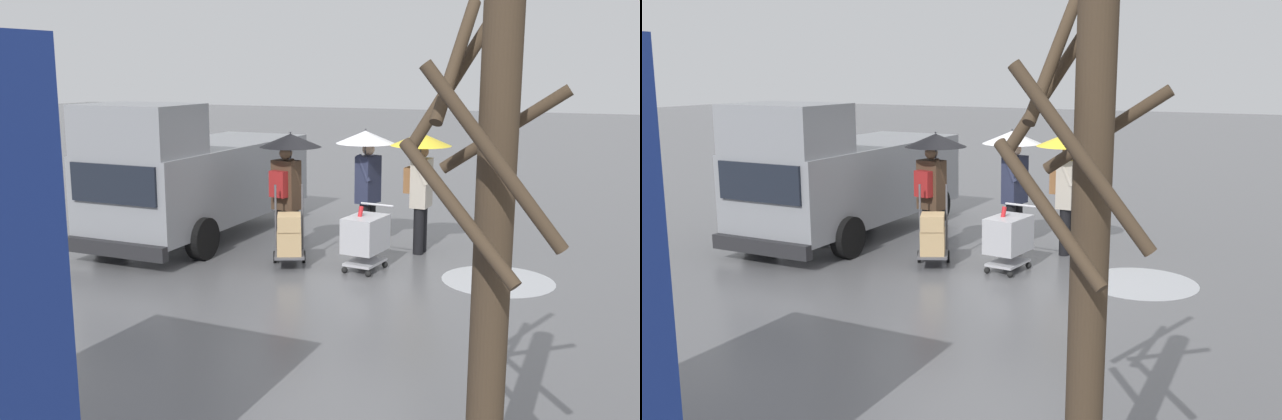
% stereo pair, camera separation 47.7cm
% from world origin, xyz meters
% --- Properties ---
extents(ground_plane, '(90.00, 90.00, 0.00)m').
position_xyz_m(ground_plane, '(0.00, 0.00, 0.00)').
color(ground_plane, '#5B5B5E').
extents(slush_patch_near_cluster, '(1.99, 1.99, 0.01)m').
position_xyz_m(slush_patch_near_cluster, '(3.97, -0.80, 0.00)').
color(slush_patch_near_cluster, '#999BA0').
rests_on(slush_patch_near_cluster, ground).
extents(slush_patch_under_van, '(1.69, 1.69, 0.01)m').
position_xyz_m(slush_patch_under_van, '(-2.43, -0.61, 0.00)').
color(slush_patch_under_van, '#ADAFB5').
rests_on(slush_patch_under_van, ground).
extents(cargo_van_parked_right, '(2.24, 5.36, 2.60)m').
position_xyz_m(cargo_van_parked_right, '(3.35, -1.18, 1.18)').
color(cargo_van_parked_right, gray).
rests_on(cargo_van_parked_right, ground).
extents(shopping_cart_vendor, '(0.63, 0.87, 1.04)m').
position_xyz_m(shopping_cart_vendor, '(-0.38, -0.33, 0.57)').
color(shopping_cart_vendor, '#B2B2B7').
rests_on(shopping_cart_vendor, ground).
extents(hand_dolly_boxes, '(0.77, 0.85, 1.32)m').
position_xyz_m(hand_dolly_boxes, '(0.80, 0.01, 0.52)').
color(hand_dolly_boxes, '#515156').
rests_on(hand_dolly_boxes, ground).
extents(pedestrian_pink_side, '(1.04, 1.04, 2.15)m').
position_xyz_m(pedestrian_pink_side, '(0.12, -1.70, 1.58)').
color(pedestrian_pink_side, black).
rests_on(pedestrian_pink_side, ground).
extents(pedestrian_black_side, '(1.04, 1.04, 2.15)m').
position_xyz_m(pedestrian_black_side, '(-0.85, -1.71, 1.57)').
color(pedestrian_black_side, black).
rests_on(pedestrian_black_side, ground).
extents(pedestrian_white_side, '(1.04, 1.04, 2.15)m').
position_xyz_m(pedestrian_white_side, '(1.11, -0.59, 1.57)').
color(pedestrian_white_side, black).
rests_on(pedestrian_white_side, ground).
extents(bare_tree_near, '(1.08, 1.17, 3.82)m').
position_xyz_m(bare_tree_near, '(-3.42, 5.64, 1.94)').
color(bare_tree_near, '#423323').
rests_on(bare_tree_near, ground).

